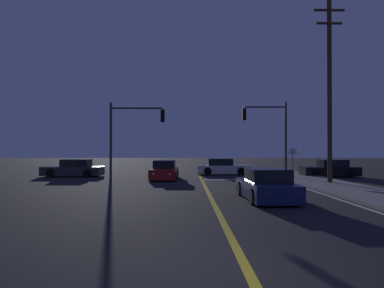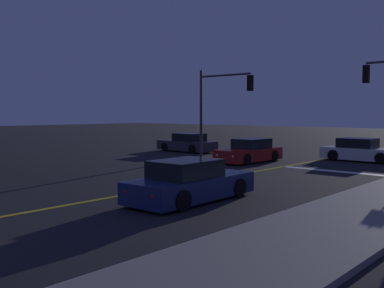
{
  "view_description": "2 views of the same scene",
  "coord_description": "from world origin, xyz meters",
  "px_view_note": "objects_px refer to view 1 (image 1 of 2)",
  "views": [
    {
      "loc": [
        -1.1,
        -6.26,
        2.18
      ],
      "look_at": [
        -0.74,
        15.64,
        2.45
      ],
      "focal_mm": 34.59,
      "sensor_mm": 36.0,
      "label": 1
    },
    {
      "loc": [
        11.81,
        -1.18,
        2.85
      ],
      "look_at": [
        -0.11,
        12.22,
        1.57
      ],
      "focal_mm": 41.61,
      "sensor_mm": 36.0,
      "label": 2
    }
  ],
  "objects_px": {
    "car_following_oncoming_black": "(330,169)",
    "car_far_approaching_red": "(165,171)",
    "car_mid_block_navy": "(266,186)",
    "car_parked_curb_charcoal": "(74,169)",
    "traffic_signal_far_left": "(131,128)",
    "traffic_signal_near_right": "(270,127)",
    "car_lead_oncoming_white": "(223,168)",
    "utility_pole_right": "(329,88)",
    "street_sign_corner": "(293,158)"
  },
  "relations": [
    {
      "from": "car_lead_oncoming_white",
      "to": "street_sign_corner",
      "type": "distance_m",
      "value": 7.31
    },
    {
      "from": "car_following_oncoming_black",
      "to": "car_parked_curb_charcoal",
      "type": "bearing_deg",
      "value": 87.57
    },
    {
      "from": "car_mid_block_navy",
      "to": "car_far_approaching_red",
      "type": "distance_m",
      "value": 11.75
    },
    {
      "from": "car_mid_block_navy",
      "to": "car_parked_curb_charcoal",
      "type": "xyz_separation_m",
      "value": [
        -12.19,
        13.29,
        -0.0
      ]
    },
    {
      "from": "car_lead_oncoming_white",
      "to": "utility_pole_right",
      "type": "height_order",
      "value": "utility_pole_right"
    },
    {
      "from": "traffic_signal_near_right",
      "to": "traffic_signal_far_left",
      "type": "bearing_deg",
      "value": 7.7
    },
    {
      "from": "car_parked_curb_charcoal",
      "to": "utility_pole_right",
      "type": "bearing_deg",
      "value": -108.8
    },
    {
      "from": "car_far_approaching_red",
      "to": "car_following_oncoming_black",
      "type": "bearing_deg",
      "value": -169.43
    },
    {
      "from": "utility_pole_right",
      "to": "street_sign_corner",
      "type": "relative_size",
      "value": 5.04
    },
    {
      "from": "car_lead_oncoming_white",
      "to": "traffic_signal_far_left",
      "type": "distance_m",
      "value": 8.9
    },
    {
      "from": "car_far_approaching_red",
      "to": "street_sign_corner",
      "type": "height_order",
      "value": "street_sign_corner"
    },
    {
      "from": "traffic_signal_far_left",
      "to": "utility_pole_right",
      "type": "relative_size",
      "value": 0.49
    },
    {
      "from": "car_mid_block_navy",
      "to": "car_following_oncoming_black",
      "type": "bearing_deg",
      "value": 57.13
    },
    {
      "from": "car_following_oncoming_black",
      "to": "car_lead_oncoming_white",
      "type": "distance_m",
      "value": 8.5
    },
    {
      "from": "car_mid_block_navy",
      "to": "car_lead_oncoming_white",
      "type": "xyz_separation_m",
      "value": [
        -0.34,
        15.38,
        -0.0
      ]
    },
    {
      "from": "traffic_signal_near_right",
      "to": "street_sign_corner",
      "type": "bearing_deg",
      "value": 107.64
    },
    {
      "from": "car_following_oncoming_black",
      "to": "traffic_signal_far_left",
      "type": "xyz_separation_m",
      "value": [
        -15.08,
        -1.79,
        3.09
      ]
    },
    {
      "from": "car_parked_curb_charcoal",
      "to": "traffic_signal_near_right",
      "type": "height_order",
      "value": "traffic_signal_near_right"
    },
    {
      "from": "traffic_signal_near_right",
      "to": "car_far_approaching_red",
      "type": "bearing_deg",
      "value": 11.59
    },
    {
      "from": "traffic_signal_near_right",
      "to": "car_lead_oncoming_white",
      "type": "bearing_deg",
      "value": -43.03
    },
    {
      "from": "car_far_approaching_red",
      "to": "utility_pole_right",
      "type": "bearing_deg",
      "value": 159.47
    },
    {
      "from": "utility_pole_right",
      "to": "street_sign_corner",
      "type": "height_order",
      "value": "utility_pole_right"
    },
    {
      "from": "car_parked_curb_charcoal",
      "to": "car_far_approaching_red",
      "type": "distance_m",
      "value": 7.7
    },
    {
      "from": "car_mid_block_navy",
      "to": "traffic_signal_near_right",
      "type": "height_order",
      "value": "traffic_signal_near_right"
    },
    {
      "from": "car_following_oncoming_black",
      "to": "car_far_approaching_red",
      "type": "bearing_deg",
      "value": 98.41
    },
    {
      "from": "car_mid_block_navy",
      "to": "car_parked_curb_charcoal",
      "type": "distance_m",
      "value": 18.03
    },
    {
      "from": "traffic_signal_near_right",
      "to": "street_sign_corner",
      "type": "relative_size",
      "value": 2.59
    },
    {
      "from": "traffic_signal_near_right",
      "to": "traffic_signal_far_left",
      "type": "relative_size",
      "value": 1.05
    },
    {
      "from": "car_mid_block_navy",
      "to": "car_lead_oncoming_white",
      "type": "distance_m",
      "value": 15.39
    },
    {
      "from": "traffic_signal_far_left",
      "to": "car_parked_curb_charcoal",
      "type": "bearing_deg",
      "value": 153.41
    },
    {
      "from": "car_following_oncoming_black",
      "to": "car_lead_oncoming_white",
      "type": "relative_size",
      "value": 0.97
    },
    {
      "from": "traffic_signal_far_left",
      "to": "street_sign_corner",
      "type": "relative_size",
      "value": 2.47
    },
    {
      "from": "traffic_signal_far_left",
      "to": "street_sign_corner",
      "type": "bearing_deg",
      "value": -7.1
    },
    {
      "from": "car_lead_oncoming_white",
      "to": "street_sign_corner",
      "type": "relative_size",
      "value": 2.01
    },
    {
      "from": "car_mid_block_navy",
      "to": "car_far_approaching_red",
      "type": "bearing_deg",
      "value": 113.35
    },
    {
      "from": "car_mid_block_navy",
      "to": "traffic_signal_far_left",
      "type": "xyz_separation_m",
      "value": [
        -7.37,
        10.88,
        3.08
      ]
    },
    {
      "from": "car_following_oncoming_black",
      "to": "car_parked_curb_charcoal",
      "type": "height_order",
      "value": "same"
    },
    {
      "from": "car_following_oncoming_black",
      "to": "traffic_signal_near_right",
      "type": "relative_size",
      "value": 0.76
    },
    {
      "from": "traffic_signal_far_left",
      "to": "utility_pole_right",
      "type": "xyz_separation_m",
      "value": [
        12.65,
        -4.36,
        2.17
      ]
    },
    {
      "from": "street_sign_corner",
      "to": "traffic_signal_far_left",
      "type": "bearing_deg",
      "value": 172.9
    },
    {
      "from": "traffic_signal_far_left",
      "to": "street_sign_corner",
      "type": "xyz_separation_m",
      "value": [
        11.25,
        -1.4,
        -2.16
      ]
    },
    {
      "from": "car_mid_block_navy",
      "to": "utility_pole_right",
      "type": "xyz_separation_m",
      "value": [
        5.27,
        6.52,
        5.26
      ]
    },
    {
      "from": "car_lead_oncoming_white",
      "to": "car_parked_curb_charcoal",
      "type": "relative_size",
      "value": 0.96
    },
    {
      "from": "car_mid_block_navy",
      "to": "traffic_signal_far_left",
      "type": "relative_size",
      "value": 0.86
    },
    {
      "from": "car_lead_oncoming_white",
      "to": "car_far_approaching_red",
      "type": "xyz_separation_m",
      "value": [
        -4.6,
        -4.73,
        -0.0
      ]
    },
    {
      "from": "car_mid_block_navy",
      "to": "traffic_signal_near_right",
      "type": "relative_size",
      "value": 0.82
    },
    {
      "from": "car_following_oncoming_black",
      "to": "car_lead_oncoming_white",
      "type": "xyz_separation_m",
      "value": [
        -8.05,
        2.71,
        0.0
      ]
    },
    {
      "from": "car_mid_block_navy",
      "to": "car_parked_curb_charcoal",
      "type": "relative_size",
      "value": 1.02
    },
    {
      "from": "car_far_approaching_red",
      "to": "traffic_signal_near_right",
      "type": "height_order",
      "value": "traffic_signal_near_right"
    },
    {
      "from": "car_mid_block_navy",
      "to": "utility_pole_right",
      "type": "bearing_deg",
      "value": 49.47
    }
  ]
}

